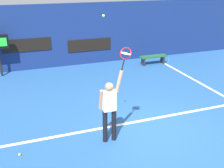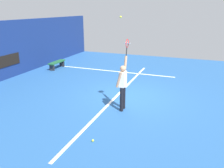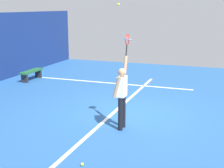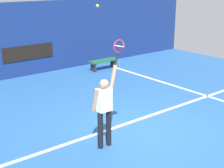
% 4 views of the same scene
% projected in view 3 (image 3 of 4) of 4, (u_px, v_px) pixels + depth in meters
% --- Properties ---
extents(ground_plane, '(18.00, 18.00, 0.00)m').
position_uv_depth(ground_plane, '(132.00, 113.00, 10.33)').
color(ground_plane, '#23518C').
extents(court_baseline, '(10.00, 0.10, 0.01)m').
position_uv_depth(court_baseline, '(116.00, 111.00, 10.51)').
color(court_baseline, white).
rests_on(court_baseline, ground_plane).
extents(court_sideline, '(0.10, 7.00, 0.01)m').
position_uv_depth(court_sideline, '(112.00, 83.00, 14.27)').
color(court_sideline, white).
rests_on(court_sideline, ground_plane).
extents(tennis_player, '(0.62, 0.31, 1.98)m').
position_uv_depth(tennis_player, '(122.00, 93.00, 8.79)').
color(tennis_player, black).
rests_on(tennis_player, ground_plane).
extents(tennis_racket, '(0.38, 0.27, 0.63)m').
position_uv_depth(tennis_racket, '(127.00, 41.00, 8.85)').
color(tennis_racket, black).
extents(tennis_ball, '(0.07, 0.07, 0.07)m').
position_uv_depth(tennis_ball, '(118.00, 4.00, 8.17)').
color(tennis_ball, '#CCE033').
extents(court_bench, '(1.40, 0.36, 0.45)m').
position_uv_depth(court_bench, '(32.00, 73.00, 14.85)').
color(court_bench, '#1E592D').
rests_on(court_bench, ground_plane).
extents(water_bottle, '(0.07, 0.07, 0.24)m').
position_uv_depth(water_bottle, '(43.00, 74.00, 15.73)').
color(water_bottle, '#338CD8').
rests_on(water_bottle, ground_plane).
extents(spare_ball, '(0.07, 0.07, 0.07)m').
position_uv_depth(spare_ball, '(82.00, 164.00, 6.90)').
color(spare_ball, '#CCE033').
rests_on(spare_ball, ground_plane).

